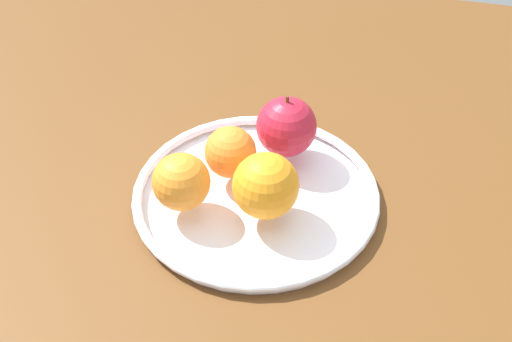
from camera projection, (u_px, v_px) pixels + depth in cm
name	position (u px, v px, depth cm)	size (l,w,h in cm)	color
ground_plane	(256.00, 211.00, 82.53)	(117.86, 117.86, 4.00)	brown
fruit_bowl	(256.00, 195.00, 80.57)	(30.13, 30.13, 1.80)	white
apple	(286.00, 127.00, 82.89)	(7.71, 7.71, 8.51)	#B71D32
orange_center	(181.00, 182.00, 75.97)	(6.83, 6.83, 6.83)	orange
orange_front_left	(266.00, 186.00, 74.82)	(7.75, 7.75, 7.75)	orange
orange_back_right	(230.00, 152.00, 80.22)	(6.40, 6.40, 6.40)	orange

